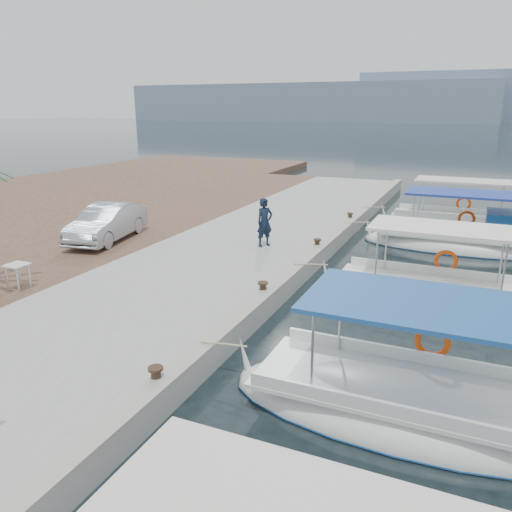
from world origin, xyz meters
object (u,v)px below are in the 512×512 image
Objects in this scene: fishing_caique_c at (429,299)px; fishing_caique_d at (458,244)px; fishing_caique_e at (454,226)px; fisherman at (265,222)px; fishing_caique_b at (404,410)px; parked_car at (107,223)px.

fishing_caique_d is at bearing 85.62° from fishing_caique_c.
fishing_caique_d is 1.07× the size of fishing_caique_e.
fishing_caique_b is at bearing -108.54° from fisherman.
fishing_caique_c is 0.89× the size of fishing_caique_d.
fishing_caique_d is at bearing -21.80° from fisherman.
fisherman is (-5.93, 2.03, 1.25)m from fishing_caique_c.
fishing_caique_e is 10.10m from fisherman.
fisherman reaches higher than fishing_caique_d.
fishing_caique_c is 0.95× the size of fishing_caique_e.
fishing_caique_d is at bearing -84.80° from fishing_caique_e.
fishing_caique_e is at bearing -3.25° from fisherman.
fishing_caique_e is (0.05, 15.89, 0.00)m from fishing_caique_b.
fishing_caique_d is 7.84m from fisherman.
fisherman is (-6.42, -4.34, 1.19)m from fishing_caique_d.
parked_car is at bearing 139.52° from fisherman.
fishing_caique_b is 13.44m from parked_car.
fishing_caique_b is 3.75× the size of fisherman.
fishing_caique_b is at bearing -38.73° from parked_car.
fishing_caique_d reaches higher than parked_car.
parked_car is at bearing -141.15° from fishing_caique_e.
fishing_caique_b is 1.04× the size of fishing_caique_c.
fishing_caique_b and fishing_caique_d have the same top height.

